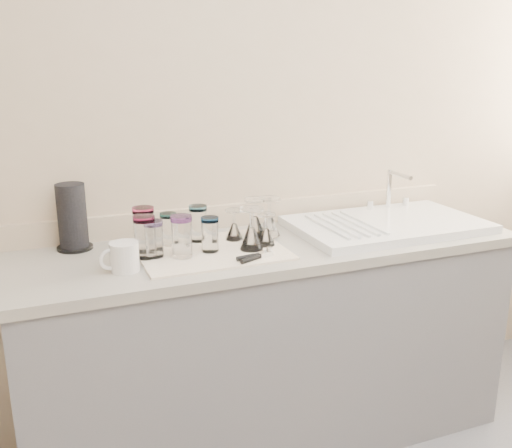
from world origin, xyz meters
name	(u,v)px	position (x,y,z in m)	size (l,w,h in m)	color
counter_unit	(270,343)	(0.00, 1.20, 0.45)	(2.06, 0.62, 0.90)	slate
sink_unit	(387,224)	(0.55, 1.20, 0.92)	(0.82, 0.50, 0.22)	white
dish_towel	(211,251)	(-0.26, 1.18, 0.90)	(0.55, 0.42, 0.01)	white
tumbler_teal	(144,228)	(-0.49, 1.29, 0.99)	(0.08, 0.08, 0.16)	white
tumbler_cyan	(168,229)	(-0.39, 1.30, 0.97)	(0.06, 0.06, 0.13)	white
tumbler_purple	(198,223)	(-0.27, 1.31, 0.98)	(0.07, 0.07, 0.15)	white
tumbler_magenta	(154,239)	(-0.48, 1.18, 0.98)	(0.07, 0.07, 0.14)	white
tumbler_blue	(182,236)	(-0.38, 1.14, 0.99)	(0.08, 0.08, 0.16)	white
tumbler_lavender	(210,234)	(-0.27, 1.16, 0.98)	(0.07, 0.07, 0.13)	white
tumbler_extra	(145,237)	(-0.51, 1.18, 0.99)	(0.08, 0.08, 0.16)	white
goblet_back_left	(234,229)	(-0.13, 1.27, 0.95)	(0.07, 0.07, 0.12)	white
goblet_back_right	(255,223)	(-0.04, 1.28, 0.96)	(0.09, 0.09, 0.16)	white
goblet_front_left	(251,235)	(-0.11, 1.13, 0.96)	(0.09, 0.09, 0.16)	white
goblet_front_right	(266,234)	(-0.04, 1.16, 0.95)	(0.07, 0.07, 0.13)	white
goblet_extra	(269,222)	(0.02, 1.28, 0.96)	(0.09, 0.09, 0.16)	white
can_opener	(256,256)	(-0.14, 1.02, 0.92)	(0.15, 0.08, 0.02)	silver
white_mug	(123,257)	(-0.60, 1.09, 0.95)	(0.15, 0.12, 0.10)	silver
paper_towel_roll	(72,218)	(-0.74, 1.41, 1.03)	(0.14, 0.14, 0.26)	black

